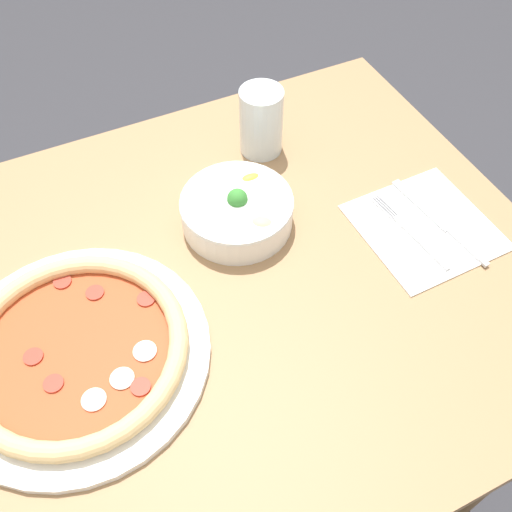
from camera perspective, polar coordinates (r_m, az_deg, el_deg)
The scene contains 8 objects.
ground_plane at distance 1.53m, azimuth -4.03°, elevation -20.19°, with size 8.00×8.00×0.00m, color #333338.
dining_table at distance 0.94m, azimuth -6.23°, elevation -8.23°, with size 1.11×0.81×0.76m.
pizza at distance 0.80m, azimuth -17.57°, elevation -9.04°, with size 0.36×0.36×0.04m.
bowl at distance 0.89m, azimuth -1.86°, elevation 4.63°, with size 0.18×0.18×0.07m.
napkin at distance 0.95m, azimuth 16.50°, elevation 2.82°, with size 0.20×0.20×0.00m.
fork at distance 0.93m, azimuth 15.17°, elevation 2.32°, with size 0.03×0.17×0.00m.
knife at distance 0.95m, azimuth 18.10°, elevation 3.06°, with size 0.04×0.21×0.01m.
glass at distance 1.00m, azimuth 0.52°, elevation 13.32°, with size 0.07×0.07×0.12m.
Camera 1 is at (-0.11, -0.46, 1.45)m, focal length 40.00 mm.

